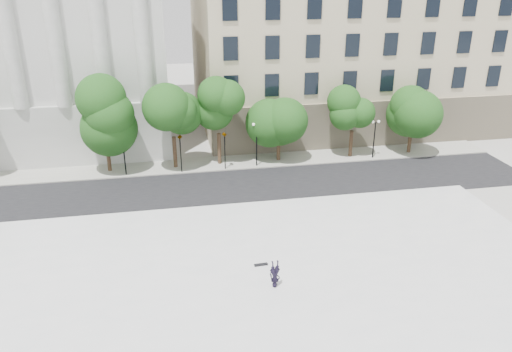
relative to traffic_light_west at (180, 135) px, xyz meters
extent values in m
plane|color=beige|center=(1.30, -22.30, -3.74)|extent=(160.00, 160.00, 0.00)
cube|color=white|center=(1.30, -19.30, -3.52)|extent=(44.00, 22.00, 0.45)
cube|color=black|center=(1.30, -4.30, -3.73)|extent=(60.00, 8.00, 0.02)
cube|color=#B5B3A7|center=(1.30, 1.70, -3.68)|extent=(60.00, 4.00, 0.12)
cube|color=silver|center=(-15.70, 16.70, 8.76)|extent=(30.00, 26.00, 25.00)
cube|color=#C4B495|center=(21.30, 16.70, 6.76)|extent=(36.00, 26.00, 21.00)
cylinder|color=black|center=(0.00, 0.00, -1.99)|extent=(0.10, 0.10, 3.50)
imported|color=black|center=(0.00, 0.00, 0.13)|extent=(0.63, 1.88, 0.74)
cylinder|color=black|center=(4.09, 0.00, -1.99)|extent=(0.10, 0.10, 3.50)
imported|color=black|center=(4.09, 0.00, 0.13)|extent=(0.56, 1.88, 0.75)
imported|color=black|center=(4.50, -19.77, -3.06)|extent=(0.67, 1.75, 0.47)
cube|color=black|center=(4.13, -17.40, -3.25)|extent=(0.87, 0.26, 0.09)
cylinder|color=#382619|center=(-6.61, 1.54, -2.16)|extent=(0.36, 0.36, 3.16)
sphere|color=#224C15|center=(-6.61, 1.54, 2.12)|extent=(4.29, 4.29, 4.29)
cylinder|color=#382619|center=(-0.51, 1.36, -2.18)|extent=(0.36, 0.36, 3.12)
sphere|color=#224C15|center=(-0.51, 1.36, 2.06)|extent=(4.01, 4.01, 4.01)
cylinder|color=#382619|center=(3.73, 1.53, -2.16)|extent=(0.36, 0.36, 3.16)
sphere|color=#224C15|center=(3.73, 1.53, 2.12)|extent=(3.67, 3.67, 3.67)
cylinder|color=#382619|center=(9.57, 1.47, -2.54)|extent=(0.36, 0.36, 2.40)
sphere|color=#224C15|center=(9.57, 1.47, 0.72)|extent=(4.04, 4.04, 4.04)
cylinder|color=#382619|center=(16.93, 1.16, -2.36)|extent=(0.36, 0.36, 2.76)
sphere|color=#224C15|center=(16.93, 1.16, 1.39)|extent=(3.50, 3.50, 3.50)
cylinder|color=#382619|center=(23.28, 1.16, -2.55)|extent=(0.36, 0.36, 2.39)
sphere|color=#224C15|center=(23.28, 1.16, 0.70)|extent=(4.29, 4.29, 4.29)
cylinder|color=black|center=(-5.07, 0.30, -1.62)|extent=(0.12, 0.12, 4.25)
cube|color=black|center=(-5.07, 0.30, 0.50)|extent=(0.60, 0.06, 0.06)
sphere|color=white|center=(-5.37, 0.30, 0.60)|extent=(0.28, 0.28, 0.28)
sphere|color=white|center=(-4.77, 0.30, 0.60)|extent=(0.28, 0.28, 0.28)
cylinder|color=black|center=(7.17, 0.30, -1.67)|extent=(0.12, 0.12, 4.14)
cube|color=black|center=(7.17, 0.30, 0.40)|extent=(0.60, 0.06, 0.06)
sphere|color=white|center=(6.87, 0.30, 0.50)|extent=(0.28, 0.28, 0.28)
sphere|color=white|center=(7.47, 0.30, 0.50)|extent=(0.28, 0.28, 0.28)
cylinder|color=black|center=(18.99, 0.30, -1.87)|extent=(0.12, 0.12, 3.75)
cube|color=black|center=(18.99, 0.30, 0.00)|extent=(0.60, 0.06, 0.06)
sphere|color=white|center=(18.69, 0.30, 0.10)|extent=(0.28, 0.28, 0.28)
sphere|color=white|center=(19.29, 0.30, 0.10)|extent=(0.28, 0.28, 0.28)
camera|label=1|loc=(-1.04, -43.60, 13.98)|focal=35.00mm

